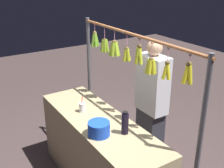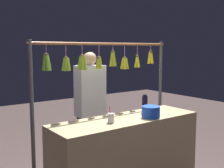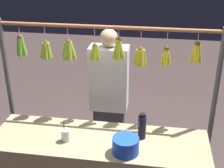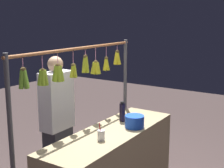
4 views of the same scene
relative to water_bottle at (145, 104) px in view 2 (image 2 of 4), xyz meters
The scene contains 6 objects.
market_counter 0.66m from the water_bottle, 12.46° to the left, with size 1.83×0.56×0.88m, color tan.
display_rack 0.60m from the water_bottle, 40.82° to the right, with size 1.99×0.12×1.77m.
water_bottle is the anchor object (origin of this frame).
blue_bucket 0.25m from the water_bottle, 63.58° to the left, with size 0.21×0.21×0.13m, color blue.
drink_cup 0.64m from the water_bottle, 12.40° to the left, with size 0.07×0.07×0.18m.
vendor_person 0.78m from the water_bottle, 59.52° to the right, with size 0.39×0.21×1.63m.
Camera 2 is at (2.06, 2.50, 1.68)m, focal length 46.03 mm.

